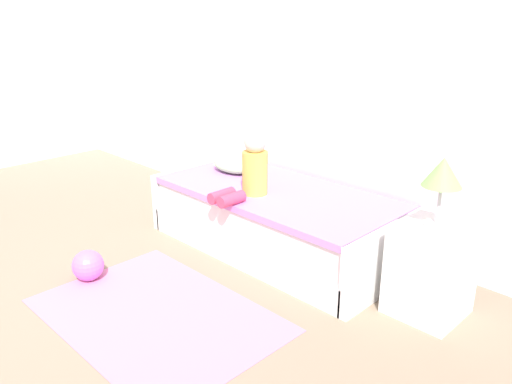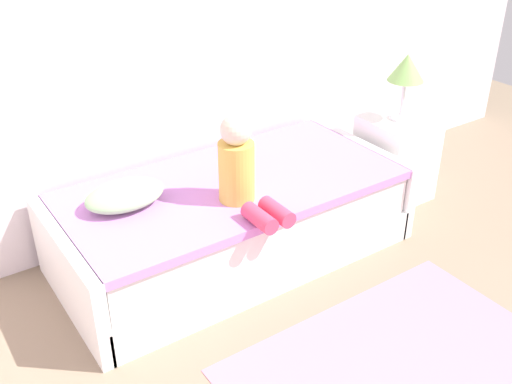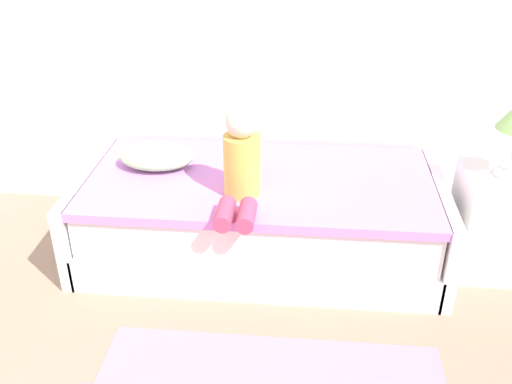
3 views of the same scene
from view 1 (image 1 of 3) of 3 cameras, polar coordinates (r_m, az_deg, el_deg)
ground_plane at (r=3.69m, az=-25.13°, el=-13.09°), size 9.20×9.20×0.00m
wall_rear at (r=4.66m, az=3.92°, el=14.26°), size 7.20×0.10×2.90m
bed at (r=4.24m, az=2.39°, el=-3.07°), size 2.11×1.00×0.50m
nightstand at (r=3.52m, az=18.65°, el=-8.20°), size 0.44×0.44×0.60m
table_lamp at (r=3.28m, az=19.85°, el=1.71°), size 0.24×0.24×0.45m
child_figure at (r=3.98m, az=-0.60°, el=2.44°), size 0.20×0.51×0.50m
pillow at (r=4.62m, az=-2.41°, el=3.04°), size 0.44×0.30×0.13m
toy_ball at (r=3.99m, az=-18.01°, el=-7.70°), size 0.23×0.23×0.23m
area_rug at (r=3.51m, az=-10.85°, el=-13.13°), size 1.60×1.10×0.01m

